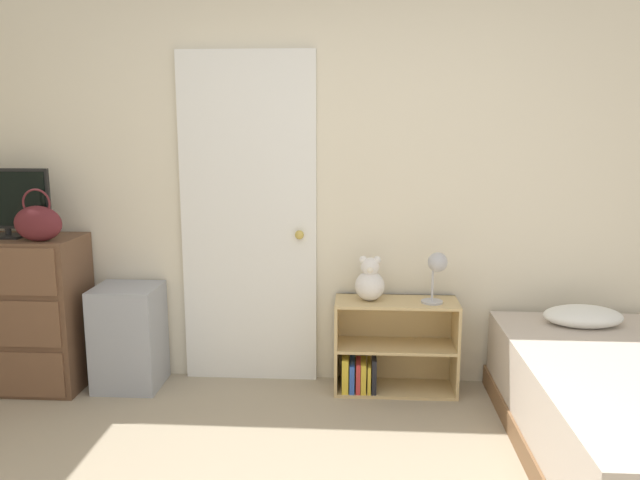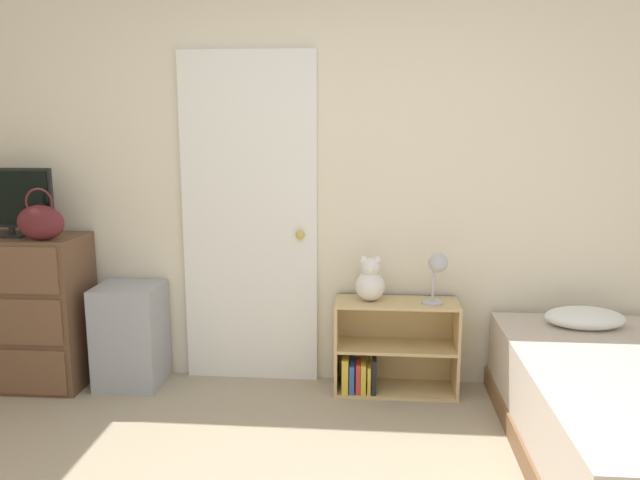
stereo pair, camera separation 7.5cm
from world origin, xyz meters
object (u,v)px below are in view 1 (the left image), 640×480
Objects in this scene: tv at (5,202)px; bookshelf at (386,351)px; handbag at (38,223)px; storage_bin at (129,337)px; desk_lamp at (437,267)px; bed at (627,416)px; teddy_bear at (370,281)px; dresser at (18,313)px.

bookshelf is at bearing 2.10° from tv.
handbag is 0.87m from storage_bin.
handbag is 2.33m from desk_lamp.
desk_lamp reaches higher than bed.
teddy_bear is at bearing -174.94° from bookshelf.
storage_bin is at bearing -178.66° from teddy_bear.
handbag is 3.30m from bed.
storage_bin is 2.07× the size of desk_lamp.
handbag is 0.48× the size of storage_bin.
teddy_bear is at bearing 147.45° from bed.
bookshelf is (2.28, 0.08, -0.92)m from tv.
desk_lamp is at bearing -10.60° from bookshelf.
bed is (1.22, -0.78, -0.44)m from teddy_bear.
handbag is 2.20m from bookshelf.
dresser is 0.69m from tv.
bed is at bearing -35.30° from bookshelf.
desk_lamp is (1.88, -0.01, 0.47)m from storage_bin.
teddy_bear is at bearing 1.34° from storage_bin.
tv reaches higher than bookshelf.
bookshelf is 2.71× the size of teddy_bear.
storage_bin is (0.68, 0.04, -0.15)m from dresser.
dresser is at bearing 153.44° from handbag.
desk_lamp is (2.55, 0.03, 0.32)m from dresser.
dresser reaches higher than desk_lamp.
tv is 0.85× the size of storage_bin.
bookshelf is (2.03, 0.20, -0.81)m from handbag.
tv is 1.09m from storage_bin.
tv is 3.59m from bed.
dresser is 3.46m from bed.
desk_lamp reaches higher than storage_bin.
bookshelf is 0.46m from teddy_bear.
dresser is 1.73× the size of tv.
dresser is at bearing -176.93° from storage_bin.
bookshelf is (2.27, 0.08, -0.23)m from dresser.
bed is (1.12, -0.79, -0.00)m from bookshelf.
dresser reaches higher than bed.
bed is at bearing -15.39° from storage_bin.
tv is at bearing -167.38° from dresser.
teddy_bear is 0.41m from desk_lamp.
desk_lamp is (2.31, 0.15, -0.26)m from handbag.
bed is (3.40, -0.71, -0.92)m from tv.
storage_bin is 2.35× the size of teddy_bear.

